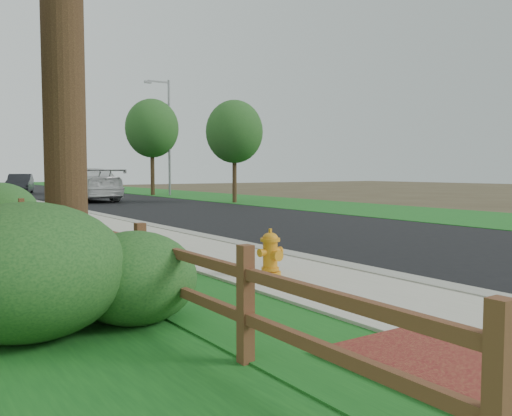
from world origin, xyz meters
TOP-DOWN VIEW (x-y plane):
  - road at (4.60, 35.00)m, footprint 8.00×90.00m
  - curb at (0.40, 35.00)m, footprint 0.40×90.00m
  - wet_gutter at (0.75, 35.00)m, footprint 0.50×90.00m
  - verge_far at (11.50, 35.00)m, footprint 6.00×90.00m
  - brick_patch at (-2.20, -1.00)m, footprint 1.60×2.40m
  - ranch_fence at (-3.60, 6.40)m, footprint 0.12×16.92m
  - fire_hydrant at (-1.23, 3.31)m, footprint 0.48×0.39m
  - white_suv at (3.00, 27.17)m, footprint 3.14×6.58m
  - dark_car_mid at (5.15, 34.62)m, footprint 2.26×4.18m
  - dark_car_far at (2.00, 39.56)m, footprint 2.77×4.71m
  - streetlight at (9.88, 30.82)m, footprint 1.83×0.24m
  - boulder at (-3.90, 4.23)m, footprint 1.10×0.97m
  - shrub_a at (-3.90, 2.25)m, footprint 1.80×1.80m
  - shrub_b at (-5.02, 2.36)m, footprint 2.64×2.64m
  - tree_near_right at (9.17, 20.98)m, footprint 3.04×3.04m
  - tree_mid_right at (9.12, 31.64)m, footprint 3.68×3.68m

SIDE VIEW (x-z plane):
  - road at x=4.60m, z-range 0.00..0.02m
  - verge_far at x=11.50m, z-range 0.00..0.04m
  - wet_gutter at x=0.75m, z-range 0.02..0.02m
  - brick_patch at x=-2.20m, z-range 0.00..0.11m
  - curb at x=0.40m, z-range 0.00..0.12m
  - boulder at x=-3.90m, z-range 0.00..0.61m
  - fire_hydrant at x=-1.23m, z-range 0.07..0.81m
  - shrub_a at x=-3.90m, z-range 0.00..1.07m
  - ranch_fence at x=-3.60m, z-range 0.07..1.17m
  - dark_car_mid at x=5.15m, z-range 0.02..1.37m
  - shrub_b at x=-5.02m, z-range 0.00..1.43m
  - dark_car_far at x=2.00m, z-range 0.02..1.49m
  - white_suv at x=3.00m, z-range 0.02..1.87m
  - tree_near_right at x=9.17m, z-range 1.05..6.52m
  - streetlight at x=9.88m, z-range 0.53..8.45m
  - tree_mid_right at x=9.12m, z-range 1.30..7.98m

